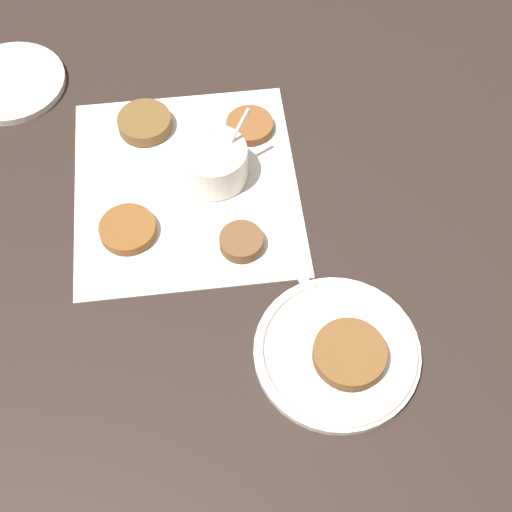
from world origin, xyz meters
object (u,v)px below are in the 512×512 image
fritter_on_plate (349,354)px  fork (335,326)px  serving_plate (337,351)px  extra_saucer (11,83)px  sauce_bowl (215,166)px

fritter_on_plate → fork: fritter_on_plate is taller
serving_plate → fork: 0.03m
fritter_on_plate → extra_saucer: 0.65m
fork → sauce_bowl: bearing=19.1°
fritter_on_plate → extra_saucer: fritter_on_plate is taller
serving_plate → extra_saucer: (0.53, 0.35, -0.00)m
fritter_on_plate → fork: bearing=5.8°
sauce_bowl → extra_saucer: sauce_bowl is taller
fritter_on_plate → serving_plate: bearing=34.4°
sauce_bowl → serving_plate: sauce_bowl is taller
serving_plate → sauce_bowl: bearing=16.5°
fork → extra_saucer: (0.51, 0.35, -0.01)m
serving_plate → fritter_on_plate: (-0.01, -0.01, 0.02)m
sauce_bowl → fork: (-0.26, -0.09, -0.01)m
serving_plate → fritter_on_plate: bearing=-145.6°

